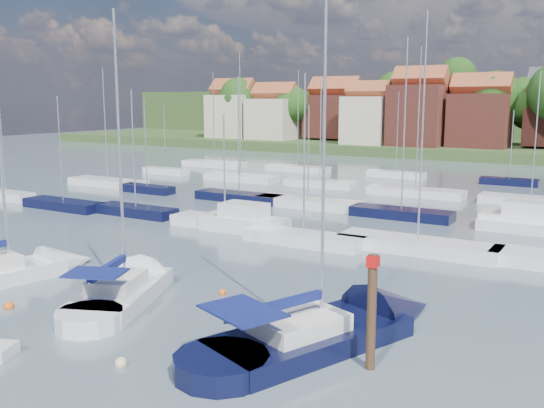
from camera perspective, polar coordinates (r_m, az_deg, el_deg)
The scene contains 10 objects.
ground at distance 62.67m, azimuth 11.61°, elevation 0.32°, with size 260.00×260.00×0.00m, color #4C5D68.
sailboat_left at distance 37.97m, azimuth -22.54°, elevation -5.90°, with size 4.63×10.79×14.27m.
sailboat_centre at distance 33.24m, azimuth -13.03°, elevation -7.60°, with size 7.15×11.86×15.71m.
sailboat_navy at distance 27.04m, azimuth 6.82°, elevation -11.56°, with size 8.50×14.19×19.03m.
timber_piling at distance 23.76m, azimuth 9.29°, elevation -12.08°, with size 0.40×0.40×6.76m.
buoy_c at distance 32.94m, azimuth -23.50°, elevation -9.00°, with size 0.51×0.51×0.51m, color #D85914.
buoy_d at distance 24.96m, azimuth -14.01°, elevation -14.54°, with size 0.48×0.48×0.48m, color beige.
buoy_e at distance 32.41m, azimuth -4.69°, elevation -8.48°, with size 0.42×0.42×0.42m, color #D85914.
marina_field at distance 57.46m, azimuth 11.82°, elevation -0.10°, with size 79.62×41.41×15.93m.
far_shore_town at distance 152.31m, azimuth 24.12°, elevation 6.94°, with size 212.46×90.00×22.27m.
Camera 1 is at (20.04, -18.50, 10.20)m, focal length 40.00 mm.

